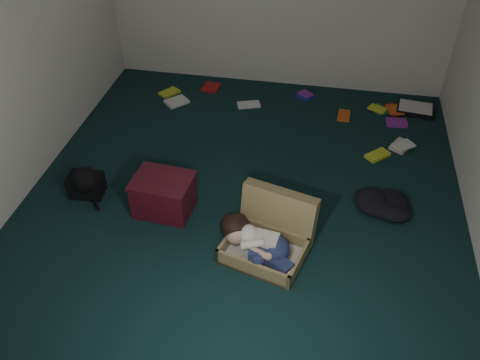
% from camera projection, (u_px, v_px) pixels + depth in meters
% --- Properties ---
extents(floor, '(4.50, 4.50, 0.00)m').
position_uv_depth(floor, '(243.00, 199.00, 4.71)').
color(floor, black).
rests_on(floor, ground).
extents(wall_front, '(4.50, 0.00, 4.50)m').
position_uv_depth(wall_front, '(149.00, 316.00, 2.18)').
color(wall_front, silver).
rests_on(wall_front, ground).
extents(wall_left, '(0.00, 4.50, 4.50)m').
position_uv_depth(wall_left, '(4.00, 51.00, 4.16)').
color(wall_left, silver).
rests_on(wall_left, ground).
extents(suitcase, '(0.78, 0.77, 0.47)m').
position_uv_depth(suitcase, '(270.00, 235.00, 4.16)').
color(suitcase, '#948251').
rests_on(suitcase, floor).
extents(person, '(0.65, 0.46, 0.29)m').
position_uv_depth(person, '(257.00, 243.00, 4.04)').
color(person, silver).
rests_on(person, suitcase).
extents(maroon_bin, '(0.54, 0.44, 0.35)m').
position_uv_depth(maroon_bin, '(164.00, 195.00, 4.49)').
color(maroon_bin, '#490F1C').
rests_on(maroon_bin, floor).
extents(backpack, '(0.40, 0.33, 0.23)m').
position_uv_depth(backpack, '(86.00, 184.00, 4.69)').
color(backpack, black).
rests_on(backpack, floor).
extents(clothing_pile, '(0.52, 0.45, 0.15)m').
position_uv_depth(clothing_pile, '(383.00, 204.00, 4.55)').
color(clothing_pile, black).
rests_on(clothing_pile, floor).
extents(paper_tray, '(0.45, 0.36, 0.06)m').
position_uv_depth(paper_tray, '(415.00, 109.00, 5.87)').
color(paper_tray, black).
rests_on(paper_tray, floor).
extents(book_scatter, '(2.93, 1.31, 0.02)m').
position_uv_depth(book_scatter, '(306.00, 112.00, 5.85)').
color(book_scatter, '#C7DF27').
rests_on(book_scatter, floor).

